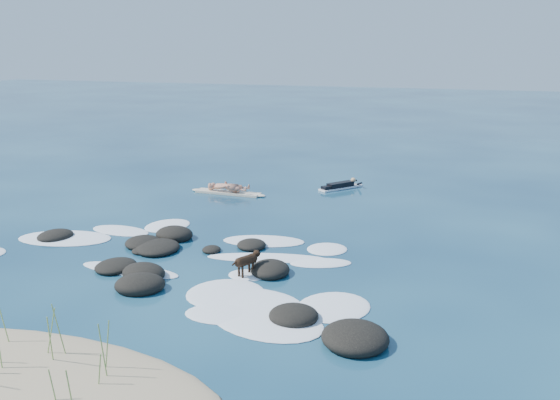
% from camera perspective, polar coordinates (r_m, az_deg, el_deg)
% --- Properties ---
extents(ground, '(160.00, 160.00, 0.00)m').
position_cam_1_polar(ground, '(19.38, -6.84, -5.03)').
color(ground, '#0A2642').
rests_on(ground, ground).
extents(sand_dune, '(9.00, 4.40, 0.60)m').
position_cam_1_polar(sand_dune, '(13.24, -23.60, -15.57)').
color(sand_dune, '#9E8966').
rests_on(sand_dune, ground).
extents(dune_grass, '(3.13, 2.07, 1.24)m').
position_cam_1_polar(dune_grass, '(12.99, -22.22, -12.78)').
color(dune_grass, '#789D4C').
rests_on(dune_grass, ground).
extents(reef_rocks, '(12.73, 7.08, 0.55)m').
position_cam_1_polar(reef_rocks, '(17.88, -7.97, -6.32)').
color(reef_rocks, black).
rests_on(reef_rocks, ground).
extents(breaking_foam, '(13.13, 8.59, 0.12)m').
position_cam_1_polar(breaking_foam, '(18.19, -6.83, -6.28)').
color(breaking_foam, white).
rests_on(breaking_foam, ground).
extents(standing_surfer_rig, '(3.50, 0.70, 1.99)m').
position_cam_1_polar(standing_surfer_rig, '(27.00, -4.80, 2.19)').
color(standing_surfer_rig, beige).
rests_on(standing_surfer_rig, ground).
extents(paddling_surfer_rig, '(1.74, 2.14, 0.41)m').
position_cam_1_polar(paddling_surfer_rig, '(28.16, 5.59, 1.31)').
color(paddling_surfer_rig, white).
rests_on(paddling_surfer_rig, ground).
extents(dog, '(0.58, 1.06, 0.71)m').
position_cam_1_polar(dog, '(17.40, -3.01, -5.53)').
color(dog, black).
rests_on(dog, ground).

